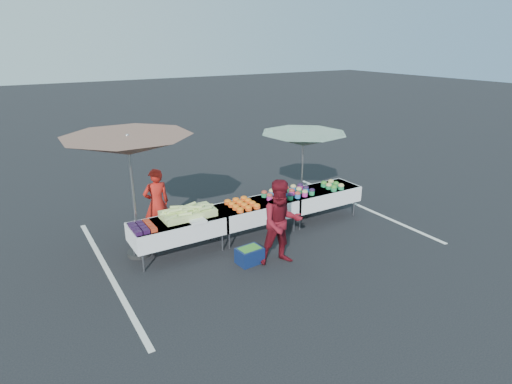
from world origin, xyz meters
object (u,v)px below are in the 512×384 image
table_right (321,195)px  customer (281,223)px  vendor (157,203)px  umbrella_left (128,146)px  umbrella_right (303,140)px  table_left (178,228)px  table_center (256,210)px  storage_bin (250,255)px

table_right → customer: customer is taller
vendor → customer: (1.62, -2.36, 0.07)m
umbrella_left → umbrella_right: size_ratio=1.29×
umbrella_right → table_left: bearing=-173.2°
vendor → table_center: bearing=150.4°
table_center → umbrella_right: umbrella_right is taller
table_left → customer: customer is taller
table_center → umbrella_left: (-2.50, 0.40, 1.65)m
customer → table_center: bearing=95.2°
table_center → umbrella_right: (1.53, 0.40, 1.29)m
table_center → table_right: 1.80m
table_left → vendor: 1.05m
table_center → storage_bin: table_center is taller
table_left → storage_bin: 1.51m
table_left → table_center: (1.80, 0.00, 0.00)m
table_center → vendor: (-1.86, 1.04, 0.19)m
vendor → storage_bin: bearing=117.6°
table_left → table_center: 1.80m
table_right → umbrella_left: size_ratio=0.59×
customer → umbrella_left: 3.16m
table_right → umbrella_left: bearing=174.7°
table_right → umbrella_left: (-4.30, 0.40, 1.65)m
table_center → table_right: same height
umbrella_left → table_center: bearing=-9.1°
customer → umbrella_right: 2.68m
table_right → umbrella_right: size_ratio=0.76×
table_left → vendor: (-0.06, 1.04, 0.19)m
table_left → table_right: 3.60m
customer → umbrella_left: size_ratio=0.53×
customer → vendor: bearing=140.1°
table_left → umbrella_left: umbrella_left is taller
table_right → umbrella_right: bearing=123.7°
umbrella_left → storage_bin: bearing=-39.4°
vendor → umbrella_right: size_ratio=0.63×
table_right → storage_bin: 2.79m
table_center → umbrella_left: bearing=170.9°
table_center → umbrella_left: 3.02m
vendor → umbrella_left: umbrella_left is taller
customer → storage_bin: 0.90m
storage_bin → vendor: bearing=113.3°
table_center → table_right: size_ratio=1.00×
table_left → umbrella_left: 1.84m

